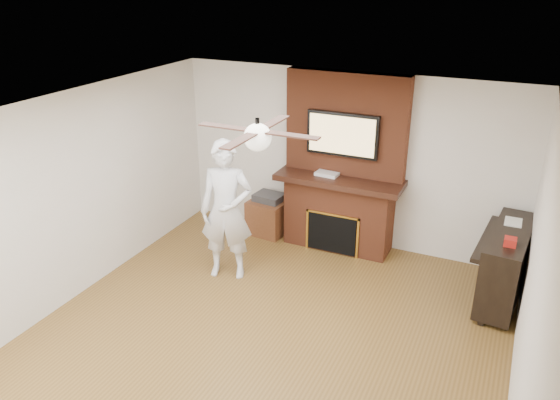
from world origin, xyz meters
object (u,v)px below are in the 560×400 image
at_px(person, 226,211).
at_px(fireplace, 341,181).
at_px(side_table, 269,215).
at_px(piano, 505,264).

bearing_deg(person, fireplace, 35.53).
height_order(fireplace, person, fireplace).
xyz_separation_m(fireplace, side_table, (-1.10, -0.07, -0.71)).
distance_m(side_table, piano, 3.42).
distance_m(fireplace, person, 1.76).
distance_m(person, side_table, 1.49).
height_order(person, side_table, person).
xyz_separation_m(person, side_table, (-0.06, 1.35, -0.63)).
bearing_deg(piano, side_table, 177.03).
distance_m(person, piano, 3.46).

